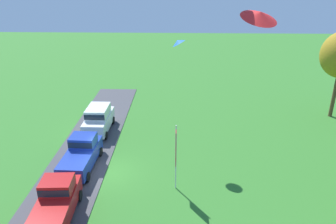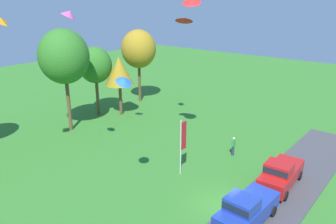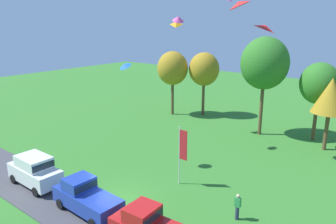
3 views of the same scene
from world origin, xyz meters
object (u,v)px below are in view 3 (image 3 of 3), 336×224
Objects in this scene: kite_delta_low_drifter at (125,65)px; kite_delta_near_flag at (265,27)px; tree_right_of_center at (265,63)px; tree_lone_near at (319,84)px; kite_delta_trailing_tail at (178,19)px; kite_delta_over_trees at (239,4)px; car_suv_by_flagpole at (35,169)px; person_watching_sky at (237,207)px; tree_left_of_center at (331,96)px; kite_diamond_high_right at (176,24)px; tree_center_back at (173,68)px; car_pickup_mid_row at (85,196)px; flag_banner at (182,149)px; tree_far_right at (204,69)px.

kite_delta_near_flag is at bearing 17.77° from kite_delta_low_drifter.
kite_delta_low_drifter is at bearing -110.80° from tree_right_of_center.
tree_right_of_center is at bearing -160.91° from tree_lone_near.
tree_lone_near is at bearing 46.32° from kite_delta_trailing_tail.
kite_delta_over_trees reaches higher than kite_delta_trailing_tail.
tree_lone_near is (13.34, 23.24, 4.60)m from car_suv_by_flagpole.
tree_lone_near is (5.08, 1.76, -1.80)m from tree_right_of_center.
kite_delta_low_drifter is at bearing 171.79° from person_watching_sky.
kite_diamond_high_right is (-14.43, -4.53, 6.42)m from tree_left_of_center.
person_watching_sky is 25.00m from tree_center_back.
tree_center_back reaches higher than car_pickup_mid_row.
tree_lone_near is at bearing 73.26° from flag_banner.
kite_diamond_high_right is 0.66× the size of kite_delta_near_flag.
tree_far_right reaches higher than tree_left_of_center.
car_suv_by_flagpole reaches higher than person_watching_sky.
kite_delta_near_flag reaches higher than tree_right_of_center.
car_suv_by_flagpole is 0.91× the size of car_pickup_mid_row.
kite_delta_trailing_tail is at bearing 74.92° from car_suv_by_flagpole.
car_pickup_mid_row is at bearing -124.49° from kite_delta_near_flag.
tree_right_of_center is at bearing 111.17° from kite_delta_near_flag.
tree_right_of_center reaches higher than kite_delta_low_drifter.
flag_banner is 10.11m from kite_delta_near_flag.
kite_delta_over_trees reaches higher than tree_far_right.
tree_center_back is 8.50× the size of kite_delta_low_drifter.
tree_center_back is at bearing 177.60° from tree_right_of_center.
kite_delta_trailing_tail is (-2.31, 12.83, 10.99)m from car_pickup_mid_row.
tree_right_of_center is 6.99× the size of kite_delta_near_flag.
tree_lone_near is 8.17× the size of kite_diamond_high_right.
car_pickup_mid_row is 5.00× the size of kite_delta_trailing_tail.
tree_far_right is 5.70× the size of kite_delta_over_trees.
tree_far_right reaches higher than flag_banner.
kite_delta_over_trees is at bearing -28.67° from kite_delta_trailing_tail.
tree_right_of_center is 15.60m from kite_delta_low_drifter.
tree_center_back is 21.72m from kite_delta_over_trees.
kite_delta_low_drifter is 0.65× the size of kite_delta_near_flag.
tree_center_back is 1.01× the size of tree_far_right.
tree_right_of_center is 1.51× the size of tree_left_of_center.
tree_left_of_center is at bearing 35.25° from kite_delta_trailing_tail.
kite_delta_low_drifter is (-11.03, 1.59, 7.64)m from person_watching_sky.
kite_delta_low_drifter is at bearing 68.48° from car_suv_by_flagpole.
tree_left_of_center is 4.84× the size of kite_delta_over_trees.
kite_delta_over_trees reaches higher than kite_delta_near_flag.
car_suv_by_flagpole is 10.36m from kite_delta_low_drifter.
flag_banner is at bearing 163.92° from person_watching_sky.
tree_right_of_center reaches higher than tree_lone_near.
person_watching_sky is at bearing -36.47° from kite_delta_trailing_tail.
kite_delta_near_flag reaches higher than tree_left_of_center.
kite_delta_low_drifter reaches higher than tree_far_right.
car_pickup_mid_row is at bearing -108.06° from tree_lone_near.
tree_center_back is at bearing 129.93° from kite_delta_trailing_tail.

